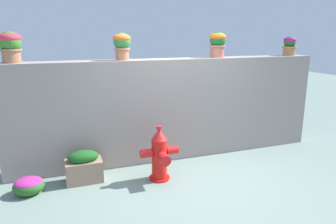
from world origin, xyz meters
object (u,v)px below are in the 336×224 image
object	(u,v)px
fire_hydrant	(160,155)
planter_box	(84,167)
flower_bush_left	(28,185)
potted_plant_3	(289,45)
potted_plant_2	(218,42)
potted_plant_0	(10,44)
potted_plant_1	(122,44)

from	to	relation	value
fire_hydrant	planter_box	bearing A→B (deg)	163.53
flower_bush_left	planter_box	size ratio (longest dim) A/B	0.79
potted_plant_3	fire_hydrant	size ratio (longest dim) A/B	0.43
potted_plant_3	flower_bush_left	xyz separation A→B (m)	(-4.66, -0.65, -1.78)
flower_bush_left	potted_plant_2	bearing A→B (deg)	11.64
potted_plant_0	planter_box	xyz separation A→B (m)	(0.84, -0.53, -1.74)
potted_plant_0	potted_plant_2	distance (m)	3.23
potted_plant_0	potted_plant_1	size ratio (longest dim) A/B	1.05
flower_bush_left	planter_box	distance (m)	0.76
flower_bush_left	potted_plant_3	bearing A→B (deg)	7.92
potted_plant_0	potted_plant_3	xyz separation A→B (m)	(4.76, -0.01, -0.06)
potted_plant_2	planter_box	size ratio (longest dim) A/B	0.84
planter_box	potted_plant_3	bearing A→B (deg)	7.57
potted_plant_1	fire_hydrant	distance (m)	1.80
potted_plant_2	potted_plant_3	xyz separation A→B (m)	(1.53, 0.00, -0.06)
potted_plant_3	flower_bush_left	size ratio (longest dim) A/B	0.87
potted_plant_0	potted_plant_2	size ratio (longest dim) A/B	1.00
potted_plant_3	potted_plant_1	bearing A→B (deg)	-179.28
potted_plant_0	potted_plant_2	world-z (taller)	potted_plant_0
flower_bush_left	planter_box	xyz separation A→B (m)	(0.74, 0.13, 0.10)
potted_plant_1	potted_plant_2	xyz separation A→B (m)	(1.67, 0.04, 0.00)
fire_hydrant	flower_bush_left	size ratio (longest dim) A/B	2.01
potted_plant_0	fire_hydrant	world-z (taller)	potted_plant_0
fire_hydrant	potted_plant_1	bearing A→B (deg)	113.16
potted_plant_2	flower_bush_left	size ratio (longest dim) A/B	1.06
potted_plant_2	planter_box	bearing A→B (deg)	-167.78
potted_plant_1	planter_box	world-z (taller)	potted_plant_1
potted_plant_3	flower_bush_left	distance (m)	5.03
fire_hydrant	flower_bush_left	bearing A→B (deg)	174.12
potted_plant_1	flower_bush_left	distance (m)	2.42
potted_plant_2	flower_bush_left	xyz separation A→B (m)	(-3.13, -0.65, -1.84)
potted_plant_1	fire_hydrant	size ratio (longest dim) A/B	0.51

